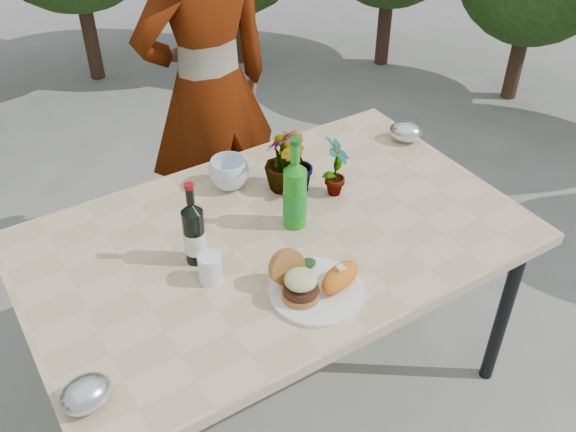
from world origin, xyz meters
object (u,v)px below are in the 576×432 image
wine_bottle (194,233)px  person (209,90)px  dinner_plate (316,291)px  patio_table (275,248)px

wine_bottle → person: (0.46, 0.82, -0.01)m
person → dinner_plate: bearing=75.4°
dinner_plate → person: 1.17m
patio_table → person: (0.19, 0.85, 0.16)m
patio_table → dinner_plate: bearing=-96.9°
person → patio_table: bearing=73.9°
dinner_plate → wine_bottle: 0.40m
patio_table → dinner_plate: dinner_plate is taller
person → wine_bottle: bearing=57.6°
dinner_plate → person: (0.23, 1.14, 0.09)m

